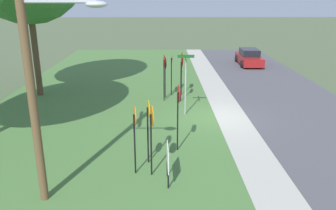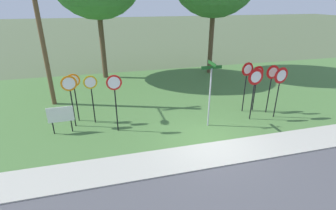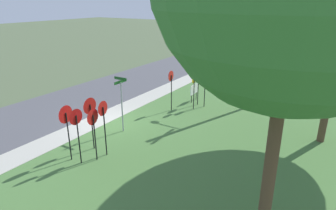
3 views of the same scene
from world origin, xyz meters
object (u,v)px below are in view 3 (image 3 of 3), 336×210
object	(u,v)px
yield_sign_center	(93,122)
stop_sign_near_left	(194,84)
utility_pole	(252,43)
yield_sign_near_left	(103,115)
notice_board	(194,90)
stop_sign_far_center	(198,79)
yield_sign_near_right	(66,120)
yield_sign_far_right	(90,111)
street_name_post	(122,100)
stop_sign_far_left	(171,82)
yield_sign_far_left	(76,123)
stop_sign_near_right	(205,82)

from	to	relation	value
yield_sign_center	stop_sign_near_left	bearing A→B (deg)	168.84
utility_pole	yield_sign_near_left	bearing A→B (deg)	-19.43
yield_sign_center	notice_board	bearing A→B (deg)	173.47
stop_sign_far_center	yield_sign_center	bearing A→B (deg)	-13.26
yield_sign_near_right	yield_sign_center	size ratio (longest dim) A/B	1.06
stop_sign_far_center	yield_sign_center	world-z (taller)	stop_sign_far_center
yield_sign_far_right	yield_sign_center	size ratio (longest dim) A/B	1.06
street_name_post	stop_sign_near_left	bearing A→B (deg)	162.76
stop_sign_far_left	street_name_post	distance (m)	4.22
street_name_post	utility_pole	bearing A→B (deg)	149.13
yield_sign_near_right	yield_sign_far_left	bearing A→B (deg)	86.27
stop_sign_near_right	street_name_post	xyz separation A→B (m)	(5.97, -2.05, 0.10)
yield_sign_center	yield_sign_far_right	bearing A→B (deg)	-134.46
yield_sign_near_right	notice_board	bearing A→B (deg)	168.05
yield_sign_center	street_name_post	world-z (taller)	street_name_post
yield_sign_center	yield_sign_near_left	bearing A→B (deg)	166.52
stop_sign_far_left	utility_pole	distance (m)	5.70
stop_sign_near_left	yield_sign_far_right	bearing A→B (deg)	-19.69
stop_sign_far_left	stop_sign_near_right	bearing A→B (deg)	136.23
yield_sign_near_right	yield_sign_far_left	distance (m)	0.61
stop_sign_near_left	notice_board	size ratio (longest dim) A/B	1.90
yield_sign_center	stop_sign_near_right	bearing A→B (deg)	166.66
yield_sign_near_left	yield_sign_center	size ratio (longest dim) A/B	1.08
stop_sign_far_center	notice_board	size ratio (longest dim) A/B	1.98
stop_sign_near_left	street_name_post	world-z (taller)	street_name_post
stop_sign_near_left	stop_sign_far_center	distance (m)	0.92
stop_sign_far_center	utility_pole	world-z (taller)	utility_pole
yield_sign_far_right	utility_pole	world-z (taller)	utility_pole
stop_sign_far_center	yield_sign_far_right	bearing A→B (deg)	-19.51
yield_sign_near_left	utility_pole	size ratio (longest dim) A/B	0.34
yield_sign_near_left	yield_sign_far_right	bearing A→B (deg)	-105.16
stop_sign_near_left	stop_sign_far_center	xyz separation A→B (m)	(-0.90, -0.15, 0.10)
yield_sign_near_left	utility_pole	xyz separation A→B (m)	(-9.92, 3.50, 2.30)
stop_sign_near_left	street_name_post	distance (m)	5.45
yield_sign_near_right	yield_sign_center	world-z (taller)	yield_sign_near_right
yield_sign_near_left	stop_sign_near_right	bearing A→B (deg)	165.62
stop_sign_far_left	notice_board	world-z (taller)	stop_sign_far_left
yield_sign_near_right	yield_sign_far_right	xyz separation A→B (m)	(-1.31, 0.10, -0.00)
yield_sign_center	street_name_post	distance (m)	3.15
yield_sign_near_right	stop_sign_near_right	bearing A→B (deg)	161.46
stop_sign_near_left	stop_sign_far_left	size ratio (longest dim) A/B	0.90
yield_sign_far_left	yield_sign_near_right	bearing A→B (deg)	-86.24
stop_sign_near_left	yield_sign_far_right	world-z (taller)	yield_sign_far_right
yield_sign_near_left	yield_sign_center	distance (m)	0.59
yield_sign_center	utility_pole	xyz separation A→B (m)	(-10.49, 3.57, 2.45)
street_name_post	notice_board	xyz separation A→B (m)	(-6.58, 0.98, -0.98)
yield_sign_far_right	notice_board	bearing A→B (deg)	173.94
yield_sign_far_right	street_name_post	bearing A→B (deg)	-178.47
stop_sign_near_right	stop_sign_far_center	distance (m)	0.57
yield_sign_near_left	yield_sign_far_left	world-z (taller)	yield_sign_near_left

